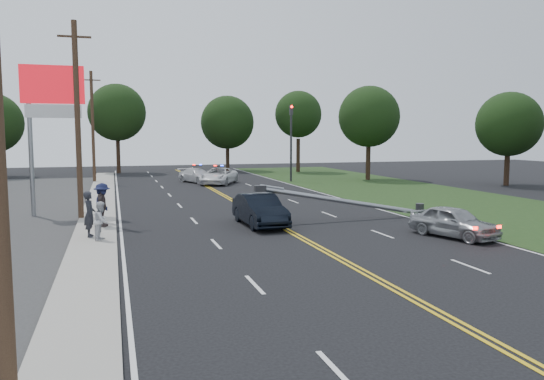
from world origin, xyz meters
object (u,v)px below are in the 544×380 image
object	(u,v)px
fallen_streetlight	(353,202)
bystander_a	(89,214)
emergency_b	(197,176)
traffic_signal	(291,136)
utility_pole_mid	(78,120)
bystander_b	(101,221)
bystander_d	(102,206)
pylon_sign	(53,104)
bystander_c	(102,205)
utility_pole_far	(93,126)
crashed_sedan	(260,210)
waiting_sedan	(454,222)
emergency_a	(219,176)

from	to	relation	value
fallen_streetlight	bystander_a	xyz separation A→B (m)	(-12.74, -1.53, 0.16)
fallen_streetlight	emergency_b	world-z (taller)	fallen_streetlight
traffic_signal	emergency_b	size ratio (longest dim) A/B	1.61
utility_pole_mid	bystander_b	world-z (taller)	utility_pole_mid
bystander_a	bystander_d	bearing A→B (deg)	-12.15
pylon_sign	bystander_d	world-z (taller)	pylon_sign
bystander_b	bystander_c	bearing A→B (deg)	16.79
utility_pole_far	crashed_sedan	distance (m)	27.91
fallen_streetlight	bystander_d	distance (m)	12.32
fallen_streetlight	waiting_sedan	bearing A→B (deg)	-69.27
utility_pole_mid	bystander_a	xyz separation A→B (m)	(0.64, -5.53, -4.01)
fallen_streetlight	bystander_b	distance (m)	12.48
utility_pole_mid	bystander_c	distance (m)	5.12
waiting_sedan	bystander_c	bearing A→B (deg)	138.04
bystander_d	emergency_b	bearing A→B (deg)	-6.73
crashed_sedan	emergency_a	xyz separation A→B (m)	(2.20, 21.58, -0.04)
utility_pole_mid	bystander_c	world-z (taller)	utility_pole_mid
utility_pole_far	bystander_a	distance (m)	27.83
bystander_c	fallen_streetlight	bearing A→B (deg)	-82.06
fallen_streetlight	emergency_b	size ratio (longest dim) A/B	2.14
traffic_signal	bystander_d	size ratio (longest dim) A/B	3.68
crashed_sedan	bystander_a	world-z (taller)	bystander_a
emergency_b	bystander_a	world-z (taller)	bystander_a
waiting_sedan	bystander_d	size ratio (longest dim) A/B	2.06
waiting_sedan	crashed_sedan	bearing A→B (deg)	126.02
utility_pole_mid	emergency_b	xyz separation A→B (m)	(8.98, 19.38, -4.45)
fallen_streetlight	bystander_b	size ratio (longest dim) A/B	5.99
crashed_sedan	bystander_b	distance (m)	7.51
waiting_sedan	bystander_a	size ratio (longest dim) A/B	2.06
traffic_signal	fallen_streetlight	world-z (taller)	traffic_signal
emergency_b	bystander_d	world-z (taller)	bystander_d
fallen_streetlight	crashed_sedan	bearing A→B (deg)	-176.79
utility_pole_far	emergency_a	size ratio (longest dim) A/B	1.93
crashed_sedan	waiting_sedan	size ratio (longest dim) A/B	1.17
traffic_signal	bystander_b	xyz separation A→B (m)	(-16.38, -24.34, -3.30)
crashed_sedan	utility_pole_far	bearing A→B (deg)	105.75
utility_pole_far	emergency_a	bearing A→B (deg)	-24.05
crashed_sedan	waiting_sedan	world-z (taller)	crashed_sedan
crashed_sedan	emergency_b	size ratio (longest dim) A/B	1.05
pylon_sign	crashed_sedan	xyz separation A→B (m)	(9.64, -6.28, -5.24)
pylon_sign	waiting_sedan	bearing A→B (deg)	-34.45
bystander_d	bystander_c	bearing A→B (deg)	2.36
pylon_sign	emergency_a	size ratio (longest dim) A/B	1.55
pylon_sign	traffic_signal	bearing A→B (deg)	40.39
utility_pole_far	waiting_sedan	xyz separation A→B (m)	(15.47, -31.51, -4.41)
pylon_sign	emergency_b	size ratio (longest dim) A/B	1.83
bystander_b	utility_pole_far	bearing A→B (deg)	18.86
crashed_sedan	emergency_b	bearing A→B (deg)	86.60
utility_pole_far	bystander_a	bearing A→B (deg)	-88.66
bystander_a	emergency_b	bearing A→B (deg)	-19.92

